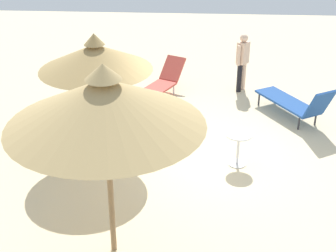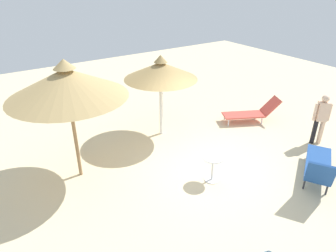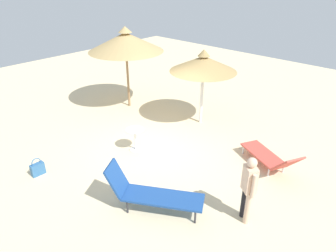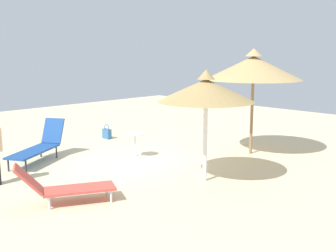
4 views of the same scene
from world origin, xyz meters
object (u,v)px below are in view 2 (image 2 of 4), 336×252
side_table_round (213,165)px  parasol_umbrella_near_right (161,71)px  parasol_umbrella_far_left (67,83)px  person_standing_far_right (321,117)px  lounge_chair_center (319,166)px  lounge_chair_near_left (252,112)px

side_table_round → parasol_umbrella_near_right: bearing=-95.6°
parasol_umbrella_near_right → parasol_umbrella_far_left: bearing=14.1°
person_standing_far_right → side_table_round: size_ratio=2.29×
lounge_chair_center → lounge_chair_near_left: size_ratio=1.09×
parasol_umbrella_far_left → side_table_round: 3.92m
lounge_chair_center → person_standing_far_right: (-1.73, -1.14, 0.45)m
lounge_chair_near_left → parasol_umbrella_far_left: bearing=-2.4°
person_standing_far_right → side_table_round: bearing=-4.9°
lounge_chair_center → person_standing_far_right: 2.12m
parasol_umbrella_near_right → lounge_chair_near_left: parasol_umbrella_near_right is taller
lounge_chair_near_left → person_standing_far_right: 2.25m
parasol_umbrella_near_right → lounge_chair_near_left: bearing=162.2°
parasol_umbrella_near_right → person_standing_far_right: size_ratio=1.64×
parasol_umbrella_far_left → parasol_umbrella_near_right: 3.05m
parasol_umbrella_far_left → lounge_chair_center: bearing=143.7°
person_standing_far_right → lounge_chair_center: bearing=33.3°
lounge_chair_near_left → side_table_round: bearing=28.1°
lounge_chair_near_left → side_table_round: (3.37, 1.80, 0.10)m
lounge_chair_center → side_table_round: lounge_chair_center is taller
parasol_umbrella_far_left → lounge_chair_center: size_ratio=1.43×
parasol_umbrella_far_left → parasol_umbrella_near_right: size_ratio=1.18×
parasol_umbrella_far_left → person_standing_far_right: 7.13m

